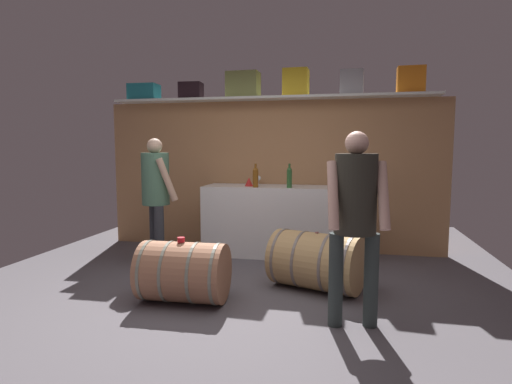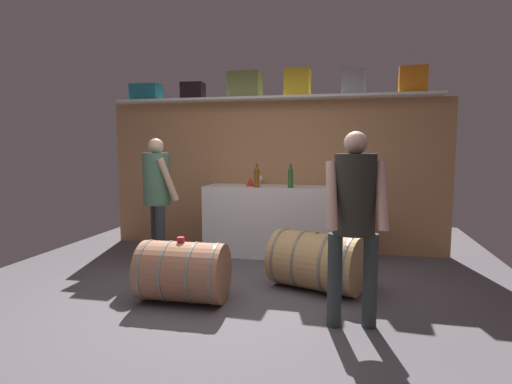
# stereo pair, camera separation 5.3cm
# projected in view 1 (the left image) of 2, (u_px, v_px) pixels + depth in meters

# --- Properties ---
(ground_plane) EXTENTS (5.90, 7.95, 0.02)m
(ground_plane) POSITION_uv_depth(u_px,v_px,m) (239.00, 290.00, 4.19)
(ground_plane) COLOR #544F54
(back_wall_panel) EXTENTS (4.70, 0.10, 2.06)m
(back_wall_panel) POSITION_uv_depth(u_px,v_px,m) (270.00, 176.00, 5.82)
(back_wall_panel) COLOR #AC7B51
(back_wall_panel) RESTS_ON ground
(high_shelf_board) EXTENTS (4.32, 0.40, 0.03)m
(high_shelf_board) POSITION_uv_depth(u_px,v_px,m) (269.00, 99.00, 5.56)
(high_shelf_board) COLOR silver
(high_shelf_board) RESTS_ON back_wall_panel
(toolcase_teal) EXTENTS (0.41, 0.28, 0.23)m
(toolcase_teal) POSITION_uv_depth(u_px,v_px,m) (144.00, 92.00, 5.92)
(toolcase_teal) COLOR #1D7580
(toolcase_teal) RESTS_ON high_shelf_board
(toolcase_black) EXTENTS (0.32, 0.26, 0.23)m
(toolcase_black) POSITION_uv_depth(u_px,v_px,m) (191.00, 91.00, 5.77)
(toolcase_black) COLOR black
(toolcase_black) RESTS_ON high_shelf_board
(toolcase_olive) EXTENTS (0.44, 0.30, 0.34)m
(toolcase_olive) POSITION_uv_depth(u_px,v_px,m) (243.00, 85.00, 5.61)
(toolcase_olive) COLOR olive
(toolcase_olive) RESTS_ON high_shelf_board
(toolcase_yellow) EXTENTS (0.33, 0.28, 0.35)m
(toolcase_yellow) POSITION_uv_depth(u_px,v_px,m) (296.00, 83.00, 5.47)
(toolcase_yellow) COLOR yellow
(toolcase_yellow) RESTS_ON high_shelf_board
(toolcase_grey) EXTENTS (0.30, 0.31, 0.31)m
(toolcase_grey) POSITION_uv_depth(u_px,v_px,m) (352.00, 83.00, 5.32)
(toolcase_grey) COLOR #939498
(toolcase_grey) RESTS_ON high_shelf_board
(toolcase_orange) EXTENTS (0.33, 0.24, 0.33)m
(toolcase_orange) POSITION_uv_depth(u_px,v_px,m) (411.00, 80.00, 5.17)
(toolcase_orange) COLOR orange
(toolcase_orange) RESTS_ON high_shelf_board
(work_cabinet) EXTENTS (1.97, 0.60, 0.92)m
(work_cabinet) POSITION_uv_depth(u_px,v_px,m) (279.00, 221.00, 5.49)
(work_cabinet) COLOR white
(work_cabinet) RESTS_ON ground
(wine_bottle_clear) EXTENTS (0.07, 0.07, 0.29)m
(wine_bottle_clear) POSITION_uv_depth(u_px,v_px,m) (338.00, 176.00, 5.39)
(wine_bottle_clear) COLOR #B4BAC1
(wine_bottle_clear) RESTS_ON work_cabinet
(wine_bottle_green) EXTENTS (0.07, 0.07, 0.30)m
(wine_bottle_green) POSITION_uv_depth(u_px,v_px,m) (289.00, 177.00, 5.21)
(wine_bottle_green) COLOR #2E5D2D
(wine_bottle_green) RESTS_ON work_cabinet
(wine_bottle_amber) EXTENTS (0.07, 0.07, 0.30)m
(wine_bottle_amber) POSITION_uv_depth(u_px,v_px,m) (256.00, 177.00, 5.27)
(wine_bottle_amber) COLOR brown
(wine_bottle_amber) RESTS_ON work_cabinet
(wine_glass) EXTENTS (0.07, 0.07, 0.12)m
(wine_glass) POSITION_uv_depth(u_px,v_px,m) (258.00, 178.00, 5.68)
(wine_glass) COLOR white
(wine_glass) RESTS_ON work_cabinet
(red_funnel) EXTENTS (0.11, 0.11, 0.12)m
(red_funnel) POSITION_uv_depth(u_px,v_px,m) (249.00, 182.00, 5.45)
(red_funnel) COLOR red
(red_funnel) RESTS_ON work_cabinet
(wine_barrel_near) EXTENTS (0.80, 0.58, 0.57)m
(wine_barrel_near) POSITION_uv_depth(u_px,v_px,m) (184.00, 272.00, 3.83)
(wine_barrel_near) COLOR #9C684B
(wine_barrel_near) RESTS_ON ground
(wine_barrel_far) EXTENTS (1.01, 0.82, 0.58)m
(wine_barrel_far) POSITION_uv_depth(u_px,v_px,m) (316.00, 261.00, 4.17)
(wine_barrel_far) COLOR tan
(wine_barrel_far) RESTS_ON ground
(tasting_cup) EXTENTS (0.07, 0.07, 0.04)m
(tasting_cup) POSITION_uv_depth(u_px,v_px,m) (181.00, 240.00, 3.81)
(tasting_cup) COLOR red
(tasting_cup) RESTS_ON wine_barrel_near
(winemaker_pouring) EXTENTS (0.47, 0.48, 1.53)m
(winemaker_pouring) POSITION_uv_depth(u_px,v_px,m) (156.00, 188.00, 4.95)
(winemaker_pouring) COLOR #2F3239
(winemaker_pouring) RESTS_ON ground
(visitor_tasting) EXTENTS (0.49, 0.41, 1.54)m
(visitor_tasting) POSITION_uv_depth(u_px,v_px,m) (355.00, 209.00, 3.23)
(visitor_tasting) COLOR #2C3433
(visitor_tasting) RESTS_ON ground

